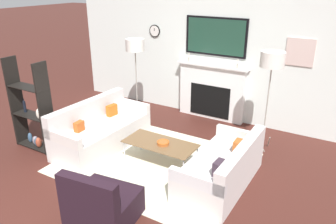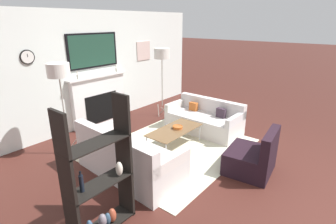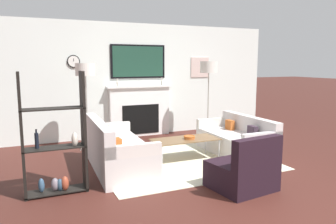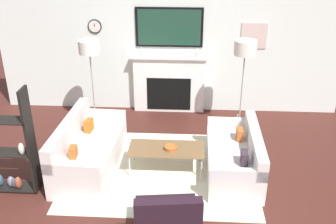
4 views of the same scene
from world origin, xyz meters
name	(u,v)px [view 3 (image 3 of 4)]	position (x,y,z in m)	size (l,w,h in m)	color
ground_plane	(280,221)	(0.00, 0.00, 0.00)	(60.00, 60.00, 0.00)	#431E18
fireplace_wall	(138,85)	(0.00, 4.91, 1.23)	(7.14, 0.28, 2.70)	silver
area_rug	(182,161)	(0.00, 2.51, 0.01)	(3.02, 2.43, 0.01)	beige
couch_left	(117,152)	(-1.21, 2.51, 0.30)	(0.91, 1.91, 0.84)	silver
couch_right	(237,140)	(1.20, 2.51, 0.27)	(0.84, 1.71, 0.73)	silver
armchair	(244,172)	(0.19, 0.94, 0.26)	(0.88, 0.82, 0.80)	black
coffee_table	(185,140)	(0.08, 2.53, 0.37)	(1.22, 0.56, 0.40)	brown
decorative_bowl	(189,137)	(0.15, 2.51, 0.43)	(0.21, 0.21, 0.06)	#B35B27
floor_lamp_left	(85,71)	(-1.41, 3.97, 1.61)	(0.40, 0.40, 1.77)	#9E998E
floor_lamp_right	(209,68)	(1.41, 3.97, 1.64)	(0.41, 0.41, 1.81)	#9E998E
shelf_unit	(55,144)	(-2.22, 1.87, 0.69)	(0.83, 0.28, 1.66)	black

